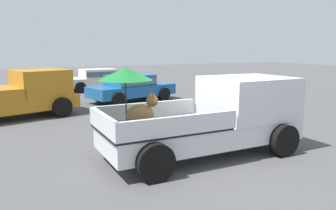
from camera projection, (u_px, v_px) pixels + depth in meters
ground_plane at (202, 155)px, 8.25m from camera, size 80.00×80.00×0.00m
pickup_truck_main at (216, 116)px, 8.27m from camera, size 5.08×2.31×2.24m
pickup_truck_red at (15, 95)px, 12.41m from camera, size 5.11×3.15×1.80m
parked_sedan_near at (131, 87)px, 16.35m from camera, size 4.60×2.78×1.33m
parked_sedan_far at (98, 78)px, 20.72m from camera, size 4.44×2.28×1.33m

